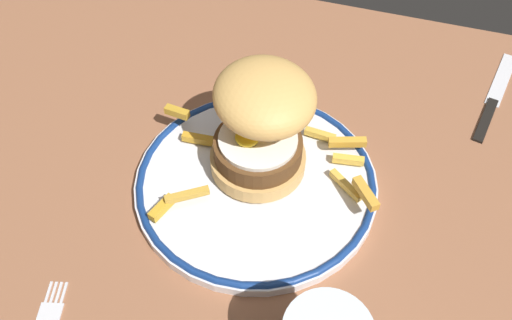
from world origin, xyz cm
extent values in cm
cube|color=#8E5A3D|center=(0.00, 0.00, -2.00)|extent=(124.50, 81.50, 4.00)
cylinder|color=silver|center=(1.30, 4.22, 0.60)|extent=(26.64, 26.64, 1.20)
torus|color=navy|center=(1.30, 4.22, 1.20)|extent=(26.24, 26.24, 0.80)
cylinder|color=tan|center=(0.97, 5.96, 2.50)|extent=(10.48, 10.48, 1.80)
cylinder|color=#543419|center=(0.97, 5.96, 4.52)|extent=(9.56, 9.56, 2.24)
cylinder|color=white|center=(0.97, 5.96, 5.89)|extent=(8.43, 8.43, 0.50)
ellipsoid|color=yellow|center=(0.47, 5.37, 6.56)|extent=(2.60, 2.60, 1.40)
ellipsoid|color=tan|center=(1.07, 8.02, 10.24)|extent=(15.49, 15.44, 6.11)
cube|color=gold|center=(6.59, 12.13, 1.99)|extent=(3.71, 1.08, 0.77)
cube|color=gold|center=(-1.04, 16.04, 2.08)|extent=(3.16, 2.53, 0.97)
cube|color=gold|center=(-6.70, -2.81, 2.07)|extent=(1.89, 3.41, 0.94)
cube|color=gold|center=(-4.60, -0.94, 2.72)|extent=(4.31, 3.27, 0.75)
cube|color=gold|center=(10.89, 5.84, 1.96)|extent=(4.10, 3.35, 0.73)
cube|color=gold|center=(-2.48, 14.34, 2.04)|extent=(4.14, 3.74, 0.89)
cube|color=gold|center=(13.06, 3.82, 4.02)|extent=(3.28, 3.68, 0.97)
cube|color=gold|center=(9.88, 11.07, 2.93)|extent=(4.29, 2.15, 0.89)
cube|color=gold|center=(10.45, 9.38, 2.01)|extent=(3.57, 1.31, 0.81)
cube|color=gold|center=(-2.15, 12.27, 3.99)|extent=(1.80, 4.30, 0.96)
cube|color=gold|center=(-9.68, 8.87, 3.90)|extent=(2.98, 1.22, 0.92)
cube|color=gold|center=(-6.49, 7.27, 2.03)|extent=(4.02, 1.14, 0.87)
cube|color=silver|center=(-12.68, -16.02, 0.18)|extent=(2.74, 2.88, 0.32)
cube|color=silver|center=(-13.97, -14.08, 0.18)|extent=(0.86, 2.39, 0.28)
cube|color=silver|center=(-13.48, -13.95, 0.18)|extent=(0.86, 2.39, 0.28)
cube|color=silver|center=(-13.00, -13.82, 0.18)|extent=(0.86, 2.39, 0.28)
cube|color=silver|center=(-12.51, -13.70, 0.18)|extent=(0.86, 2.39, 0.28)
cube|color=black|center=(25.26, 22.23, 0.30)|extent=(2.77, 8.08, 0.70)
cube|color=silver|center=(26.95, 30.56, 0.20)|extent=(3.96, 11.14, 0.24)
camera|label=1|loc=(12.19, -30.53, 48.90)|focal=38.38mm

